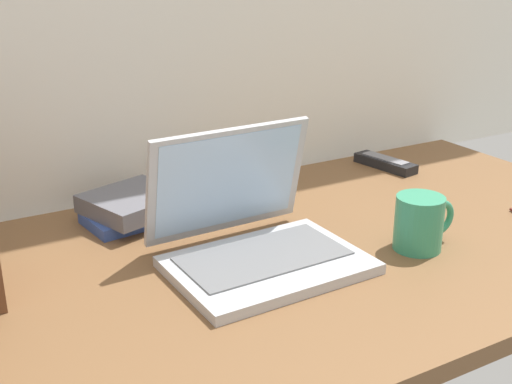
# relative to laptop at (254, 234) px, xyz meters

# --- Properties ---
(desk) EXTENTS (1.60, 0.76, 0.03)m
(desk) POSITION_rel_laptop_xyz_m (0.01, 0.00, -0.06)
(desk) COLOR brown
(desk) RESTS_ON ground
(laptop) EXTENTS (0.31, 0.28, 0.21)m
(laptop) POSITION_rel_laptop_xyz_m (0.00, 0.00, 0.00)
(laptop) COLOR #B2B5BA
(laptop) RESTS_ON desk
(coffee_mug) EXTENTS (0.12, 0.08, 0.10)m
(coffee_mug) POSITION_rel_laptop_xyz_m (0.27, -0.10, 0.00)
(coffee_mug) COLOR #338C66
(coffee_mug) RESTS_ON desk
(remote_control_near) EXTENTS (0.07, 0.17, 0.02)m
(remote_control_near) POSITION_rel_laptop_xyz_m (0.52, 0.27, -0.03)
(remote_control_near) COLOR black
(remote_control_near) RESTS_ON desk
(book_stack) EXTENTS (0.20, 0.20, 0.06)m
(book_stack) POSITION_rel_laptop_xyz_m (-0.12, 0.26, -0.02)
(book_stack) COLOR #334C99
(book_stack) RESTS_ON desk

